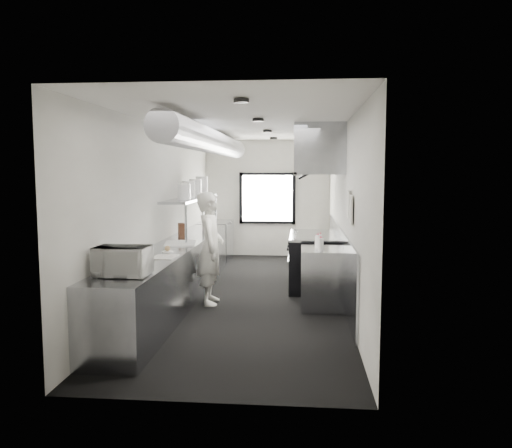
% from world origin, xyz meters
% --- Properties ---
extents(floor, '(3.00, 8.00, 0.01)m').
position_xyz_m(floor, '(0.00, 0.00, 0.00)').
color(floor, black).
rests_on(floor, ground).
extents(ceiling, '(3.00, 8.00, 0.01)m').
position_xyz_m(ceiling, '(0.00, 0.00, 2.80)').
color(ceiling, silver).
rests_on(ceiling, wall_back).
extents(wall_back, '(3.00, 0.02, 2.80)m').
position_xyz_m(wall_back, '(0.00, 4.00, 1.40)').
color(wall_back, silver).
rests_on(wall_back, floor).
extents(wall_front, '(3.00, 0.02, 2.80)m').
position_xyz_m(wall_front, '(0.00, -4.00, 1.40)').
color(wall_front, silver).
rests_on(wall_front, floor).
extents(wall_left, '(0.02, 8.00, 2.80)m').
position_xyz_m(wall_left, '(-1.50, 0.00, 1.40)').
color(wall_left, silver).
rests_on(wall_left, floor).
extents(wall_right, '(0.02, 8.00, 2.80)m').
position_xyz_m(wall_right, '(1.50, 0.00, 1.40)').
color(wall_right, silver).
rests_on(wall_right, floor).
extents(wall_cladding, '(0.03, 5.50, 1.10)m').
position_xyz_m(wall_cladding, '(1.48, 0.30, 0.55)').
color(wall_cladding, '#9297A0').
rests_on(wall_cladding, wall_right).
extents(hvac_duct, '(0.40, 6.40, 0.40)m').
position_xyz_m(hvac_duct, '(-0.70, 0.40, 2.55)').
color(hvac_duct, '#9A9AA2').
rests_on(hvac_duct, ceiling).
extents(service_window, '(1.36, 0.05, 1.25)m').
position_xyz_m(service_window, '(0.00, 3.96, 1.40)').
color(service_window, white).
rests_on(service_window, wall_back).
extents(exhaust_hood, '(0.81, 2.20, 0.88)m').
position_xyz_m(exhaust_hood, '(1.10, 0.70, 2.39)').
color(exhaust_hood, '#9297A0').
rests_on(exhaust_hood, ceiling).
extents(prep_counter, '(0.70, 6.00, 0.90)m').
position_xyz_m(prep_counter, '(-1.15, -0.50, 0.45)').
color(prep_counter, '#9297A0').
rests_on(prep_counter, floor).
extents(pass_shelf, '(0.45, 3.00, 0.68)m').
position_xyz_m(pass_shelf, '(-1.19, 1.00, 1.54)').
color(pass_shelf, '#9297A0').
rests_on(pass_shelf, prep_counter).
extents(range, '(0.88, 1.60, 0.94)m').
position_xyz_m(range, '(1.04, 0.70, 0.47)').
color(range, black).
rests_on(range, floor).
extents(bottle_station, '(0.65, 0.80, 0.90)m').
position_xyz_m(bottle_station, '(1.15, -0.70, 0.45)').
color(bottle_station, '#9297A0').
rests_on(bottle_station, floor).
extents(far_work_table, '(0.70, 1.20, 0.90)m').
position_xyz_m(far_work_table, '(-1.15, 3.20, 0.45)').
color(far_work_table, '#9297A0').
rests_on(far_work_table, floor).
extents(notice_sheet_a, '(0.02, 0.28, 0.38)m').
position_xyz_m(notice_sheet_a, '(1.47, -1.20, 1.60)').
color(notice_sheet_a, silver).
rests_on(notice_sheet_a, wall_right).
extents(notice_sheet_b, '(0.02, 0.28, 0.38)m').
position_xyz_m(notice_sheet_b, '(1.47, -1.55, 1.55)').
color(notice_sheet_b, silver).
rests_on(notice_sheet_b, wall_right).
extents(line_cook, '(0.48, 0.67, 1.74)m').
position_xyz_m(line_cook, '(-0.57, -0.61, 0.87)').
color(line_cook, silver).
rests_on(line_cook, floor).
extents(microwave, '(0.55, 0.42, 0.33)m').
position_xyz_m(microwave, '(-1.14, -2.88, 1.06)').
color(microwave, white).
rests_on(microwave, prep_counter).
extents(deli_tub_a, '(0.18, 0.18, 0.11)m').
position_xyz_m(deli_tub_a, '(-1.35, -2.78, 0.95)').
color(deli_tub_a, '#A5AC9E').
rests_on(deli_tub_a, prep_counter).
extents(deli_tub_b, '(0.19, 0.19, 0.11)m').
position_xyz_m(deli_tub_b, '(-1.26, -2.50, 0.95)').
color(deli_tub_b, '#A5AC9E').
rests_on(deli_tub_b, prep_counter).
extents(newspaper, '(0.32, 0.39, 0.01)m').
position_xyz_m(newspaper, '(-1.00, -1.67, 0.90)').
color(newspaper, white).
rests_on(newspaper, prep_counter).
extents(small_plate, '(0.19, 0.19, 0.01)m').
position_xyz_m(small_plate, '(-1.08, -1.23, 0.91)').
color(small_plate, white).
rests_on(small_plate, prep_counter).
extents(pastry, '(0.08, 0.08, 0.08)m').
position_xyz_m(pastry, '(-1.08, -1.23, 0.95)').
color(pastry, tan).
rests_on(pastry, small_plate).
extents(cutting_board, '(0.58, 0.71, 0.02)m').
position_xyz_m(cutting_board, '(-1.09, -0.41, 0.91)').
color(cutting_board, white).
rests_on(cutting_board, prep_counter).
extents(knife_block, '(0.17, 0.24, 0.24)m').
position_xyz_m(knife_block, '(-1.28, 0.45, 1.02)').
color(knife_block, brown).
rests_on(knife_block, prep_counter).
extents(plate_stack_a, '(0.24, 0.24, 0.26)m').
position_xyz_m(plate_stack_a, '(-1.17, 0.25, 1.70)').
color(plate_stack_a, white).
rests_on(plate_stack_a, pass_shelf).
extents(plate_stack_b, '(0.29, 0.29, 0.30)m').
position_xyz_m(plate_stack_b, '(-1.19, 0.68, 1.72)').
color(plate_stack_b, white).
rests_on(plate_stack_b, pass_shelf).
extents(plate_stack_c, '(0.29, 0.29, 0.33)m').
position_xyz_m(plate_stack_c, '(-1.20, 1.33, 1.74)').
color(plate_stack_c, white).
rests_on(plate_stack_c, pass_shelf).
extents(plate_stack_d, '(0.27, 0.27, 0.38)m').
position_xyz_m(plate_stack_d, '(-1.18, 1.83, 1.76)').
color(plate_stack_d, white).
rests_on(plate_stack_d, pass_shelf).
extents(squeeze_bottle_a, '(0.08, 0.08, 0.19)m').
position_xyz_m(squeeze_bottle_a, '(1.10, -0.95, 1.00)').
color(squeeze_bottle_a, white).
rests_on(squeeze_bottle_a, bottle_station).
extents(squeeze_bottle_b, '(0.07, 0.07, 0.17)m').
position_xyz_m(squeeze_bottle_b, '(1.12, -0.83, 0.98)').
color(squeeze_bottle_b, white).
rests_on(squeeze_bottle_b, bottle_station).
extents(squeeze_bottle_c, '(0.07, 0.07, 0.20)m').
position_xyz_m(squeeze_bottle_c, '(1.08, -0.67, 1.00)').
color(squeeze_bottle_c, white).
rests_on(squeeze_bottle_c, bottle_station).
extents(squeeze_bottle_d, '(0.06, 0.06, 0.17)m').
position_xyz_m(squeeze_bottle_d, '(1.06, -0.58, 0.99)').
color(squeeze_bottle_d, white).
rests_on(squeeze_bottle_d, bottle_station).
extents(squeeze_bottle_e, '(0.08, 0.08, 0.18)m').
position_xyz_m(squeeze_bottle_e, '(1.12, -0.41, 0.99)').
color(squeeze_bottle_e, white).
rests_on(squeeze_bottle_e, bottle_station).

